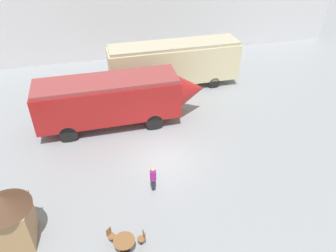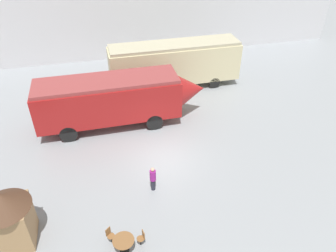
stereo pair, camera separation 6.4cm
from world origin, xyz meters
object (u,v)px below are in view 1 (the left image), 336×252
Objects in this scene: visitor_person at (153,178)px; ticket_kiosk at (8,216)px; streamlined_locomotive at (120,97)px; passenger_coach_vintage at (174,62)px; cafe_table_near at (124,242)px.

visitor_person is 7.11m from ticket_kiosk.
passenger_coach_vintage is at bearing 41.74° from streamlined_locomotive.
passenger_coach_vintage reaches higher than streamlined_locomotive.
visitor_person is (2.05, 3.44, 0.20)m from cafe_table_near.
streamlined_locomotive is at bearing 83.23° from cafe_table_near.
passenger_coach_vintage is 16.12m from cafe_table_near.
streamlined_locomotive is at bearing -138.26° from passenger_coach_vintage.
streamlined_locomotive is 3.84× the size of ticket_kiosk.
ticket_kiosk is at bearing 159.23° from cafe_table_near.
passenger_coach_vintage is 12.16m from visitor_person.
passenger_coach_vintage is 10.76× the size of cafe_table_near.
streamlined_locomotive is 10.47m from cafe_table_near.
cafe_table_near is 5.26m from ticket_kiosk.
streamlined_locomotive is (-5.02, -4.48, -0.07)m from passenger_coach_vintage.
streamlined_locomotive is 11.71× the size of cafe_table_near.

